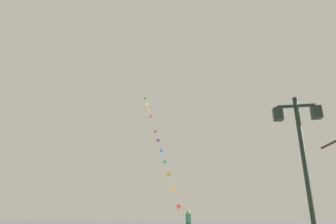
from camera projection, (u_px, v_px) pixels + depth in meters
name	position (u px, v px, depth m)	size (l,w,h in m)	color
twin_lantern_lamp_post	(302.00, 143.00, 9.02)	(1.43, 0.28, 4.95)	#1E2D23
kite_train	(158.00, 140.00, 31.40)	(7.58, 16.72, 17.40)	brown
kite_flyer	(188.00, 223.00, 19.20)	(0.39, 0.62, 1.71)	#1E1E2D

